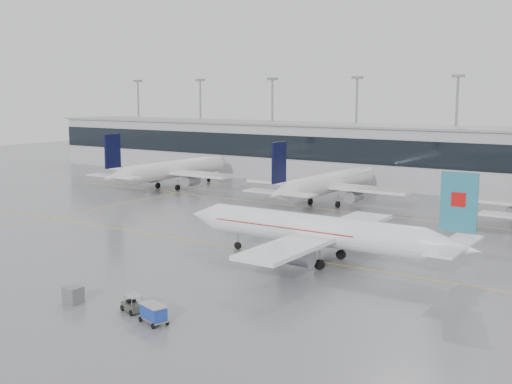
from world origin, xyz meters
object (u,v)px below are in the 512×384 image
Objects in this scene: baggage_cart at (153,312)px; gse_unit at (73,295)px; baggage_tug at (133,306)px; air_canada_jet at (321,232)px.

gse_unit is at bearing -161.70° from baggage_cart.
gse_unit is (-6.16, -1.24, 0.20)m from baggage_tug.
gse_unit is at bearing 64.41° from air_canada_jet.
air_canada_jet is at bearing 66.43° from gse_unit.
air_canada_jet is 12.32× the size of baggage_cart.
air_canada_jet is 23.79× the size of gse_unit.
air_canada_jet is at bearing 102.08° from baggage_cart.
baggage_tug is 6.29m from gse_unit.
baggage_tug is 1.12× the size of baggage_cart.
baggage_cart is (3.44, -1.07, 0.39)m from baggage_tug.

